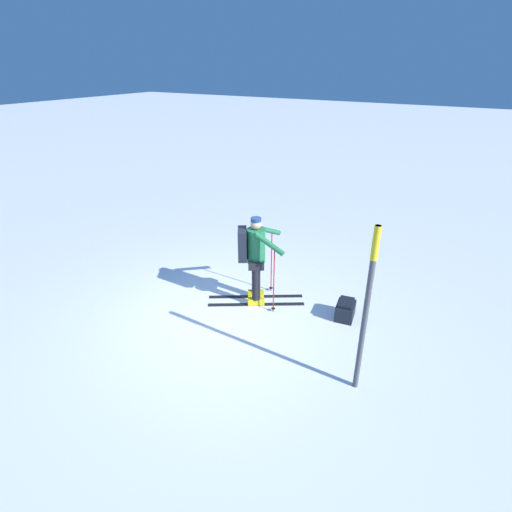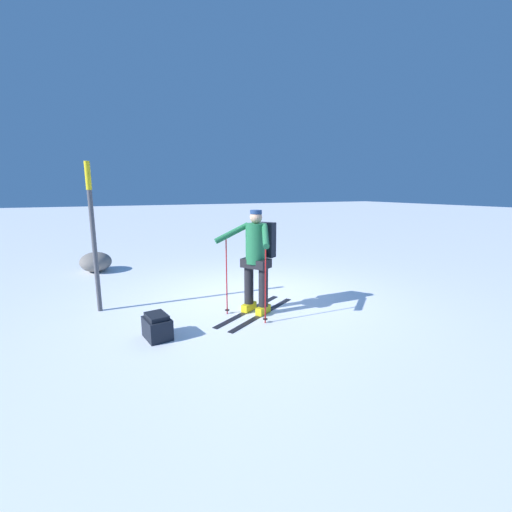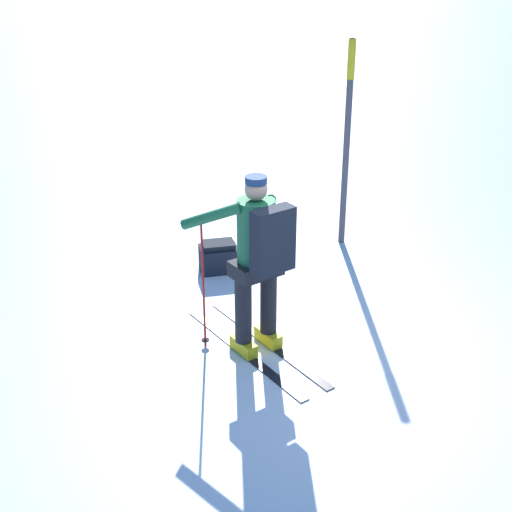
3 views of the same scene
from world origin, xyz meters
The scene contains 4 objects.
ground_plane centered at (0.00, 0.00, 0.00)m, with size 80.00×80.00×0.00m, color white.
skier centered at (-0.73, 0.25, 0.95)m, with size 1.27×1.70×1.65m.
dropped_backpack centered at (-1.05, 1.88, 0.16)m, with size 0.45×0.36×0.34m.
trail_marker centered at (0.44, 2.55, 1.38)m, with size 0.08×0.08×2.39m.
Camera 1 is at (4.72, 3.48, 4.05)m, focal length 28.00 mm.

